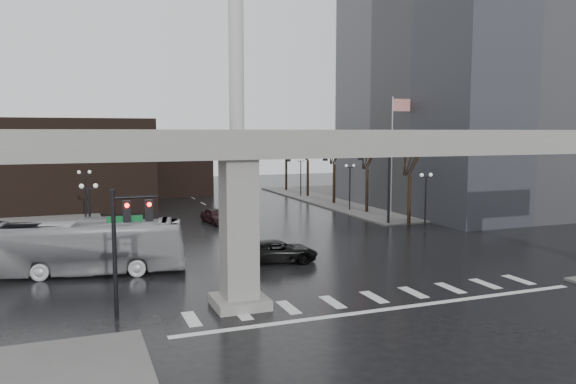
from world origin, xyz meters
The scene contains 24 objects.
ground centered at (0.00, 0.00, 0.00)m, with size 160.00×160.00×0.00m, color black.
sidewalk_ne centered at (26.00, 36.00, 0.07)m, with size 28.00×36.00×0.15m, color #64615F.
elevated_guideway centered at (1.26, 0.00, 6.88)m, with size 48.00×2.60×8.70m.
office_tower centered at (28.00, 26.00, 21.00)m, with size 22.00×26.00×42.00m, color slate.
building_far_left centered at (-14.00, 42.00, 5.00)m, with size 16.00×14.00×10.00m, color black.
building_far_mid centered at (-2.00, 52.00, 4.00)m, with size 10.00×10.00×8.00m, color black.
smokestack centered at (6.00, 46.00, 13.35)m, with size 3.60×3.60×30.00m.
signal_mast_arm centered at (8.99, 18.80, 5.83)m, with size 12.12×0.43×8.00m.
signal_left_pole centered at (-12.25, 0.50, 4.07)m, with size 2.30×0.30×6.00m.
flagpole_assembly centered at (15.29, 22.00, 7.53)m, with size 2.06×0.12×12.00m.
lamp_right_0 centered at (13.50, 14.00, 3.47)m, with size 1.22×0.32×5.11m.
lamp_right_1 centered at (13.50, 28.00, 3.47)m, with size 1.22×0.32×5.11m.
lamp_right_2 centered at (13.50, 42.00, 3.47)m, with size 1.22×0.32×5.11m.
lamp_left_0 centered at (-13.50, 14.00, 3.47)m, with size 1.22×0.32×5.11m.
lamp_left_1 centered at (-13.50, 28.00, 3.47)m, with size 1.22×0.32×5.11m.
lamp_left_2 centered at (-13.50, 42.00, 3.47)m, with size 1.22×0.32×5.11m.
tree_right_0 centered at (14.53, 18.02, 2.79)m, with size 1.09×1.58×7.50m.
tree_right_1 centered at (14.53, 26.02, 2.85)m, with size 1.09×1.61×7.67m.
tree_right_2 centered at (14.53, 34.02, 2.91)m, with size 1.10×1.63×7.85m.
tree_right_3 centered at (14.53, 42.02, 2.98)m, with size 1.11×1.66×8.02m.
tree_right_4 centered at (14.53, 50.02, 3.04)m, with size 1.12×1.69×8.19m.
pickup_truck centered at (-2.01, 8.20, 0.73)m, with size 2.44×5.28×1.47m, color black.
city_bus centered at (-13.96, 9.48, 1.66)m, with size 2.80×11.95×3.33m, color #A9A8AD.
far_car centered at (-2.09, 25.20, 0.71)m, with size 1.68×4.18×1.42m, color black.
Camera 1 is at (-14.43, -26.02, 8.61)m, focal length 35.00 mm.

